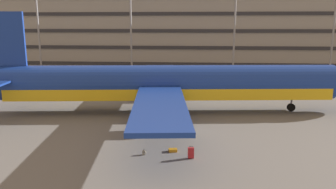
% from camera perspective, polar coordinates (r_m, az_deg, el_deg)
% --- Properties ---
extents(ground_plane, '(600.00, 600.00, 0.00)m').
position_cam_1_polar(ground_plane, '(38.14, -0.83, -3.01)').
color(ground_plane, slate).
extents(terminal_structure, '(162.31, 19.84, 17.24)m').
position_cam_1_polar(terminal_structure, '(79.70, 2.07, 10.99)').
color(terminal_structure, gray).
rests_on(terminal_structure, ground_plane).
extents(airliner, '(43.70, 35.45, 11.20)m').
position_cam_1_polar(airliner, '(37.49, -0.49, 1.80)').
color(airliner, navy).
rests_on(airliner, ground_plane).
extents(light_mast_left, '(1.80, 0.50, 20.85)m').
position_cam_1_polar(light_mast_left, '(69.70, -21.56, 12.94)').
color(light_mast_left, gray).
rests_on(light_mast_left, ground_plane).
extents(light_mast_center_left, '(1.80, 0.50, 24.55)m').
position_cam_1_polar(light_mast_center_left, '(64.14, -6.49, 15.54)').
color(light_mast_center_left, gray).
rests_on(light_mast_center_left, ground_plane).
extents(light_mast_center_right, '(1.80, 0.50, 20.20)m').
position_cam_1_polar(light_mast_center_right, '(63.32, 11.46, 13.41)').
color(light_mast_center_right, gray).
rests_on(light_mast_center_right, ground_plane).
extents(light_mast_right, '(1.80, 0.50, 19.98)m').
position_cam_1_polar(light_mast_right, '(67.65, 26.77, 12.19)').
color(light_mast_right, gray).
rests_on(light_mast_right, ground_plane).
extents(suitcase_small, '(0.48, 0.33, 1.00)m').
position_cam_1_polar(suitcase_small, '(25.15, 3.95, -9.94)').
color(suitcase_small, '#B21E23').
rests_on(suitcase_small, ground_plane).
extents(suitcase_purple, '(0.74, 0.54, 0.23)m').
position_cam_1_polar(suitcase_purple, '(26.49, 0.84, -9.54)').
color(suitcase_purple, orange).
rests_on(suitcase_purple, ground_plane).
extents(backpack_orange, '(0.37, 0.33, 0.46)m').
position_cam_1_polar(backpack_orange, '(25.89, -4.12, -9.89)').
color(backpack_orange, gray).
rests_on(backpack_orange, ground_plane).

